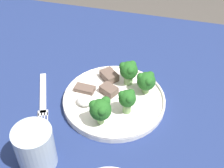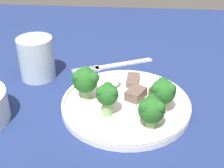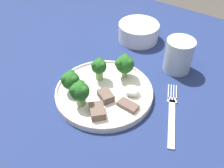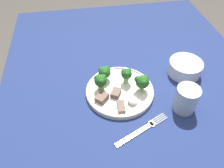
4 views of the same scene
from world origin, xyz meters
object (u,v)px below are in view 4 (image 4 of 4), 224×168
object	(u,v)px
fork	(141,130)
drinking_glass	(186,100)
cream_bowl	(185,68)
dinner_plate	(120,91)

from	to	relation	value
fork	drinking_glass	size ratio (longest dim) A/B	2.04
cream_bowl	drinking_glass	size ratio (longest dim) A/B	1.38
fork	drinking_glass	xyz separation A→B (m)	(-0.06, 0.17, 0.04)
fork	drinking_glass	distance (m)	0.18
drinking_glass	dinner_plate	bearing A→B (deg)	-117.70
cream_bowl	drinking_glass	world-z (taller)	drinking_glass
fork	cream_bowl	xyz separation A→B (m)	(-0.23, 0.24, 0.02)
cream_bowl	drinking_glass	xyz separation A→B (m)	(0.17, -0.07, 0.02)
drinking_glass	cream_bowl	bearing A→B (deg)	156.75
dinner_plate	drinking_glass	world-z (taller)	drinking_glass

